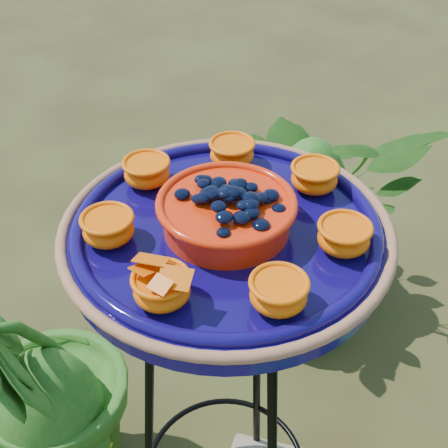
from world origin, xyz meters
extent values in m
torus|color=black|center=(-0.12, -0.15, 0.97)|extent=(0.36, 0.36, 0.02)
cylinder|color=black|center=(-0.18, 0.00, 0.49)|extent=(0.05, 0.10, 0.98)
cylinder|color=black|center=(-0.23, -0.27, 0.49)|extent=(0.08, 0.08, 0.98)
cylinder|color=#0D064E|center=(-0.12, -0.15, 1.01)|extent=(0.64, 0.64, 0.04)
torus|color=#9F6B47|center=(-0.12, -0.15, 1.03)|extent=(0.52, 0.52, 0.02)
torus|color=#0D064E|center=(-0.12, -0.15, 1.03)|extent=(0.48, 0.48, 0.02)
cylinder|color=red|center=(-0.12, -0.15, 1.06)|extent=(0.25, 0.25, 0.05)
torus|color=red|center=(-0.12, -0.15, 1.08)|extent=(0.21, 0.21, 0.01)
ellipsoid|color=black|center=(-0.12, -0.15, 1.09)|extent=(0.17, 0.17, 0.04)
ellipsoid|color=#FB5D02|center=(0.03, -0.06, 1.05)|extent=(0.08, 0.08, 0.04)
cylinder|color=orange|center=(0.03, -0.06, 1.07)|extent=(0.07, 0.07, 0.01)
ellipsoid|color=#FB5D02|center=(-0.10, 0.03, 1.05)|extent=(0.08, 0.08, 0.04)
cylinder|color=orange|center=(-0.10, 0.03, 1.07)|extent=(0.07, 0.07, 0.01)
ellipsoid|color=#FB5D02|center=(-0.24, -0.02, 1.05)|extent=(0.08, 0.08, 0.04)
cylinder|color=orange|center=(-0.24, -0.02, 1.07)|extent=(0.07, 0.07, 0.01)
ellipsoid|color=#FB5D02|center=(-0.30, -0.16, 1.05)|extent=(0.08, 0.08, 0.04)
cylinder|color=orange|center=(-0.30, -0.16, 1.07)|extent=(0.07, 0.07, 0.01)
ellipsoid|color=#FB5D02|center=(-0.23, -0.30, 1.05)|extent=(0.08, 0.08, 0.04)
cylinder|color=orange|center=(-0.23, -0.30, 1.07)|extent=(0.07, 0.07, 0.01)
ellipsoid|color=#FB5D02|center=(-0.07, -0.32, 1.05)|extent=(0.08, 0.08, 0.04)
cylinder|color=orange|center=(-0.07, -0.32, 1.07)|extent=(0.07, 0.07, 0.01)
ellipsoid|color=#FB5D02|center=(0.04, -0.22, 1.05)|extent=(0.08, 0.08, 0.04)
cylinder|color=orange|center=(0.04, -0.22, 1.07)|extent=(0.07, 0.07, 0.01)
cylinder|color=black|center=(-0.07, -0.32, 1.08)|extent=(0.02, 0.03, 0.00)
cube|color=#FF5805|center=(-0.10, -0.32, 1.09)|extent=(0.05, 0.05, 0.01)
cube|color=#FF5805|center=(-0.05, -0.32, 1.09)|extent=(0.05, 0.05, 0.01)
imported|color=#215516|center=(-0.58, 0.68, 0.39)|extent=(0.87, 0.91, 0.78)
imported|color=#215516|center=(-0.53, -0.35, 0.42)|extent=(0.59, 0.60, 0.85)
camera|label=1|loc=(0.41, -0.67, 1.64)|focal=50.00mm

